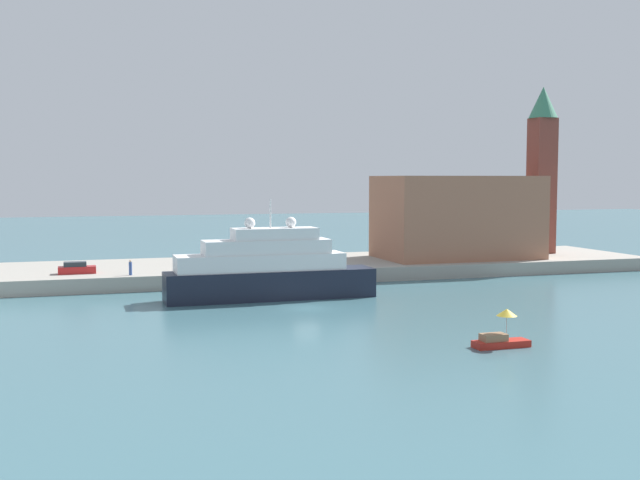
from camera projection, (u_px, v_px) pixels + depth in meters
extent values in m
plane|color=#3D6670|center=(307.00, 308.00, 76.15)|extent=(400.00, 400.00, 0.00)
cube|color=gray|center=(251.00, 270.00, 101.01)|extent=(110.00, 20.38, 1.75)
cube|color=black|center=(271.00, 284.00, 82.01)|extent=(22.29, 4.37, 3.07)
cube|color=white|center=(260.00, 262.00, 81.49)|extent=(17.83, 4.02, 1.76)
cube|color=white|center=(266.00, 247.00, 81.56)|extent=(13.37, 3.67, 1.49)
cube|color=white|center=(275.00, 234.00, 81.71)|extent=(8.91, 3.32, 1.22)
cylinder|color=silver|center=(270.00, 213.00, 81.41)|extent=(0.16, 0.16, 3.06)
sphere|color=white|center=(291.00, 222.00, 82.15)|extent=(1.14, 1.14, 1.14)
sphere|color=white|center=(250.00, 223.00, 80.83)|extent=(1.14, 1.14, 1.14)
cube|color=#B22319|center=(501.00, 344.00, 58.59)|extent=(4.36, 1.46, 0.52)
cube|color=#8C6647|center=(494.00, 337.00, 58.35)|extent=(1.92, 1.17, 0.55)
cylinder|color=#B2B2B2|center=(506.00, 328.00, 58.62)|extent=(0.06, 0.06, 1.85)
cone|color=gold|center=(507.00, 312.00, 58.53)|extent=(1.55, 1.55, 0.54)
cube|color=#9E664C|center=(457.00, 217.00, 107.38)|extent=(21.34, 12.54, 11.36)
cube|color=brown|center=(541.00, 186.00, 113.80)|extent=(3.23, 3.23, 19.79)
cone|color=#387A5B|center=(543.00, 102.00, 112.83)|extent=(4.20, 4.20, 4.57)
cube|color=#B21E1E|center=(77.00, 270.00, 89.69)|extent=(4.21, 1.72, 0.84)
cube|color=#262D33|center=(75.00, 264.00, 89.57)|extent=(2.52, 1.55, 0.53)
cylinder|color=#334C8C|center=(130.00, 269.00, 88.17)|extent=(0.36, 0.36, 1.50)
sphere|color=tan|center=(130.00, 261.00, 88.10)|extent=(0.24, 0.24, 0.24)
cylinder|color=black|center=(283.00, 266.00, 93.51)|extent=(0.43, 0.43, 0.82)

